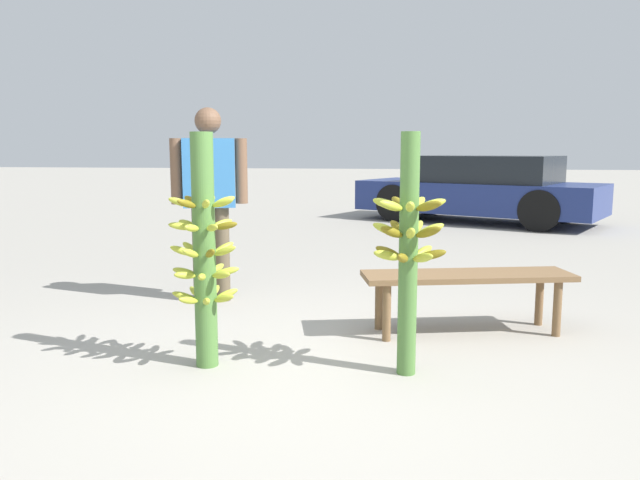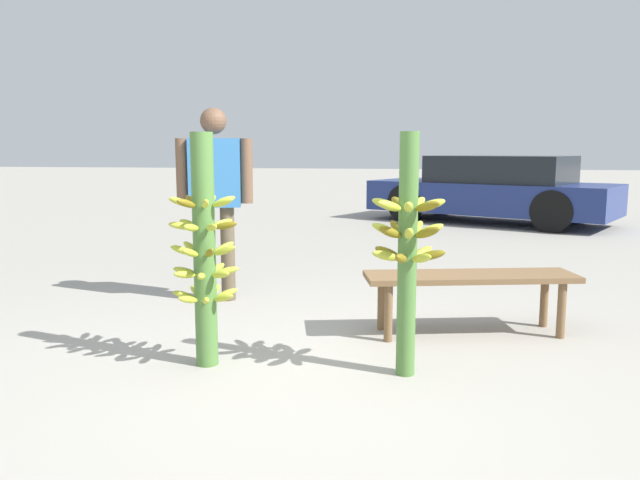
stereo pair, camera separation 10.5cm
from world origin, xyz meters
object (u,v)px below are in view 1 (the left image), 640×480
at_px(market_bench, 467,281).
at_px(parked_car, 481,189).
at_px(banana_stalk_center, 408,247).
at_px(banana_stalk_left, 204,251).
at_px(vendor_person, 210,188).

height_order(market_bench, parked_car, parked_car).
bearing_deg(banana_stalk_center, market_bench, 65.31).
distance_m(banana_stalk_left, vendor_person, 1.72).
distance_m(vendor_person, market_bench, 2.34).
xyz_separation_m(market_bench, parked_car, (0.82, 7.24, 0.22)).
xyz_separation_m(banana_stalk_left, market_bench, (1.65, 0.96, -0.34)).
distance_m(banana_stalk_center, parked_car, 8.26).
relative_size(banana_stalk_left, banana_stalk_center, 1.00).
bearing_deg(banana_stalk_center, banana_stalk_left, -177.92).
relative_size(market_bench, parked_car, 0.34).
bearing_deg(market_bench, banana_stalk_left, -163.61).
bearing_deg(vendor_person, banana_stalk_center, 121.56).
xyz_separation_m(vendor_person, market_bench, (2.16, -0.66, -0.62)).
xyz_separation_m(banana_stalk_center, parked_car, (1.24, 8.16, -0.17)).
bearing_deg(parked_car, banana_stalk_center, -162.60).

